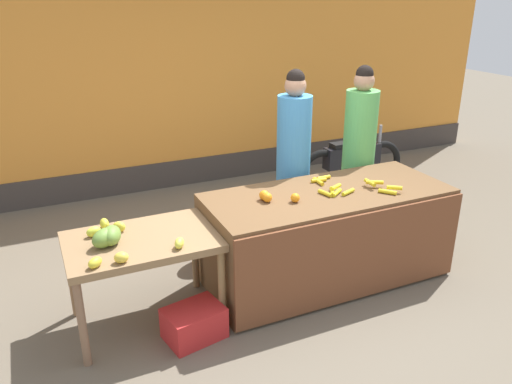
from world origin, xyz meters
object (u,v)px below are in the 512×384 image
Objects in this scene: parked_motorcycle at (351,163)px; produce_crate at (194,323)px; vendor_woman_green_shirt at (359,153)px; produce_sack at (212,237)px; vendor_woman_blue_shirt at (293,161)px.

parked_motorcycle is 3.56m from produce_crate.
vendor_woman_green_shirt reaches higher than produce_crate.
produce_sack is at bearing 62.95° from produce_crate.
produce_crate is at bearing -144.05° from parked_motorcycle.
vendor_woman_green_shirt is at bearing -122.78° from parked_motorcycle.
produce_crate is at bearing -154.76° from vendor_woman_green_shirt.
vendor_woman_blue_shirt reaches higher than parked_motorcycle.
produce_sack is (0.55, 1.07, 0.14)m from produce_crate.
vendor_woman_green_shirt is 4.19× the size of produce_crate.
vendor_woman_blue_shirt is 1.96m from produce_crate.
parked_motorcycle is 2.93× the size of produce_sack.
produce_sack is at bearing 179.73° from vendor_woman_blue_shirt.
vendor_woman_blue_shirt reaches higher than produce_crate.
parked_motorcycle is 3.64× the size of produce_crate.
vendor_woman_green_shirt is at bearing 25.24° from produce_crate.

